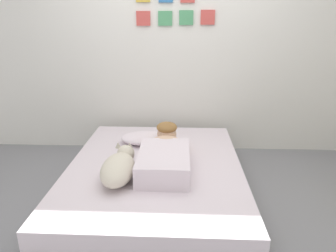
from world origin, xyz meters
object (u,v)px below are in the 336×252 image
at_px(dog, 119,167).
at_px(coffee_cup, 167,142).
at_px(bed, 155,180).
at_px(cell_phone, 167,183).
at_px(person_lying, 165,153).
at_px(pillow, 146,138).

bearing_deg(dog, coffee_cup, 63.68).
distance_m(bed, cell_phone, 0.41).
bearing_deg(cell_phone, person_lying, 95.60).
distance_m(pillow, cell_phone, 0.86).
relative_size(bed, cell_phone, 14.37).
bearing_deg(person_lying, cell_phone, -84.40).
distance_m(pillow, coffee_cup, 0.23).
distance_m(pillow, person_lying, 0.53).
relative_size(dog, coffee_cup, 4.60).
bearing_deg(cell_phone, bed, 108.86).
relative_size(bed, person_lying, 2.19).
xyz_separation_m(person_lying, cell_phone, (0.03, -0.34, -0.10)).
bearing_deg(pillow, person_lying, -65.78).
height_order(bed, person_lying, person_lying).
bearing_deg(pillow, bed, -74.39).
xyz_separation_m(coffee_cup, cell_phone, (0.04, -0.76, -0.03)).
distance_m(person_lying, dog, 0.44).
height_order(bed, coffee_cup, coffee_cup).
distance_m(dog, cell_phone, 0.40).
distance_m(pillow, dog, 0.77).
bearing_deg(coffee_cup, bed, -101.56).
relative_size(coffee_cup, cell_phone, 0.89).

